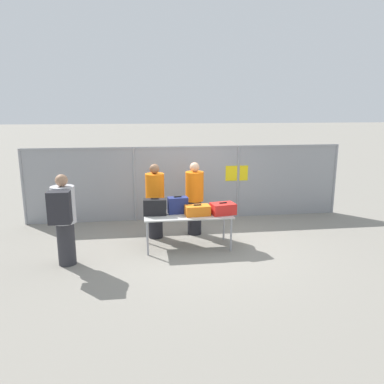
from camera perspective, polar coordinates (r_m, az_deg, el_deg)
name	(u,v)px	position (r m, az deg, el deg)	size (l,w,h in m)	color
ground_plane	(198,243)	(8.19, 0.89, -7.80)	(120.00, 120.00, 0.00)	gray
fence_section	(188,181)	(9.72, -0.68, 1.69)	(8.22, 0.07, 1.91)	gray
inspection_table	(188,216)	(7.76, -0.64, -3.75)	(1.81, 0.80, 0.72)	#B2B2AD
suitcase_black	(155,207)	(7.68, -5.67, -2.31)	(0.48, 0.24, 0.36)	black
suitcase_navy	(178,205)	(7.78, -2.19, -2.01)	(0.42, 0.26, 0.36)	navy
suitcase_orange	(197,210)	(7.64, 0.83, -2.81)	(0.52, 0.33, 0.23)	orange
suitcase_red	(223,209)	(7.75, 4.74, -2.54)	(0.54, 0.42, 0.25)	red
traveler_hooded	(64,217)	(7.18, -18.99, -3.59)	(0.42, 0.66, 1.71)	#2D2D33
security_worker_near	(195,198)	(8.53, 0.38, -0.85)	(0.41, 0.41, 1.68)	black
security_worker_far	(155,200)	(8.34, -5.64, -1.24)	(0.42, 0.42, 1.68)	black
utility_trailer	(243,182)	(12.65, 7.70, 1.49)	(3.81, 1.95, 0.73)	#B2B2B7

